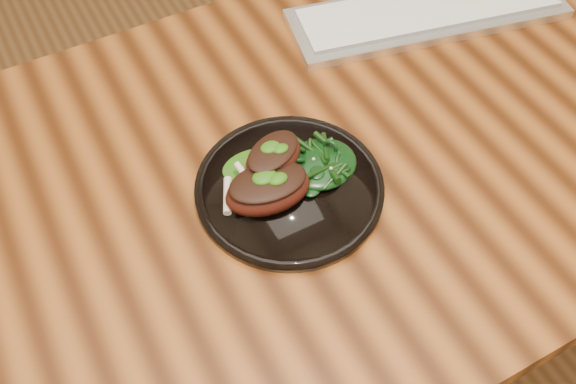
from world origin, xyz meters
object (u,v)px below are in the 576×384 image
object	(u,v)px
keyboard	(428,12)
greens_heap	(321,161)
plate	(289,188)
lamb_chop_front	(267,188)
desk	(289,198)

from	to	relation	value
keyboard	greens_heap	bearing A→B (deg)	-147.67
plate	keyboard	world-z (taller)	keyboard
greens_heap	keyboard	bearing A→B (deg)	32.33
plate	keyboard	distance (m)	0.46
keyboard	plate	bearing A→B (deg)	-150.66
lamb_chop_front	keyboard	bearing A→B (deg)	28.08
desk	plate	size ratio (longest dim) A/B	6.06
lamb_chop_front	greens_heap	size ratio (longest dim) A/B	1.23
desk	keyboard	bearing A→B (deg)	25.67
plate	lamb_chop_front	bearing A→B (deg)	-166.69
plate	greens_heap	bearing A→B (deg)	5.19
lamb_chop_front	keyboard	world-z (taller)	lamb_chop_front
desk	plate	xyz separation A→B (m)	(-0.02, -0.04, 0.09)
desk	plate	world-z (taller)	plate
plate	keyboard	xyz separation A→B (m)	(0.40, 0.22, 0.00)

